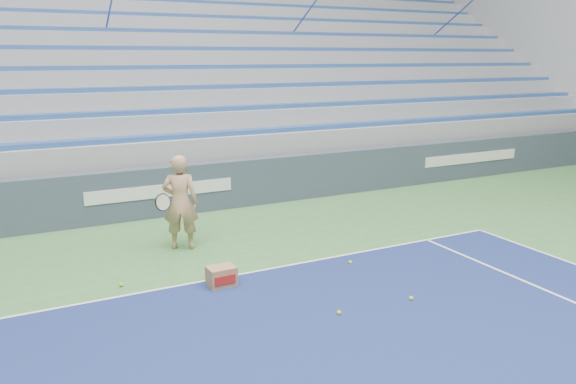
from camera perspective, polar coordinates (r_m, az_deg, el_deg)
The scene contains 8 objects.
sponsor_barrier at distance 12.60m, azimuth -12.88°, elevation 0.02°, with size 30.00×0.32×1.10m.
bleachers at distance 17.90m, azimuth -17.82°, elevation 9.52°, with size 31.00×9.15×7.30m.
tennis_player at distance 10.31m, azimuth -10.89°, elevation -1.03°, with size 0.98×0.94×1.74m.
ball_box at distance 8.74m, azimuth -6.77°, elevation -8.52°, with size 0.43×0.34×0.31m.
tennis_ball_0 at distance 9.64m, azimuth 6.35°, elevation -7.13°, with size 0.07×0.07×0.07m, color #AED42B.
tennis_ball_1 at distance 9.07m, azimuth -16.58°, elevation -9.01°, with size 0.07×0.07×0.07m, color #AED42B.
tennis_ball_2 at distance 8.44m, azimuth 12.41°, elevation -10.50°, with size 0.07×0.07×0.07m, color #AED42B.
tennis_ball_3 at distance 7.85m, azimuth 5.22°, elevation -12.12°, with size 0.07×0.07×0.07m, color #AED42B.
Camera 1 is at (-2.90, 3.97, 3.44)m, focal length 35.00 mm.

